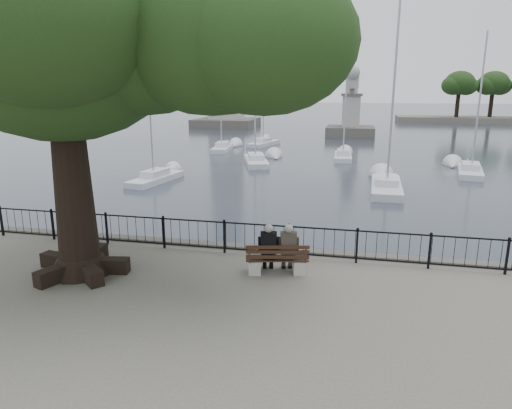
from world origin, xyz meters
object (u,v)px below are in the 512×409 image
(tree, at_px, (94,28))
(lion_monument, at_px, (351,119))
(bench, at_px, (277,263))
(person_left, at_px, (268,250))
(person_right, at_px, (288,250))
(lighthouse, at_px, (225,47))

(tree, distance_m, lion_monument, 50.21)
(bench, xyz_separation_m, person_left, (-0.26, 0.04, 0.34))
(tree, relative_size, lion_monument, 1.34)
(person_right, relative_size, lion_monument, 0.16)
(lighthouse, xyz_separation_m, lion_monument, (20.00, -12.07, -10.05))
(person_right, distance_m, lion_monument, 48.57)
(bench, height_order, person_left, person_left)
(tree, bearing_deg, person_left, 13.03)
(person_left, relative_size, person_right, 1.00)
(person_left, xyz_separation_m, lion_monument, (1.38, 48.68, 0.57))
(person_left, relative_size, lighthouse, 0.05)
(person_right, xyz_separation_m, tree, (-4.69, -1.08, 5.73))
(person_left, bearing_deg, lion_monument, 88.38)
(person_left, relative_size, lion_monument, 0.16)
(person_left, height_order, person_right, same)
(person_left, bearing_deg, lighthouse, 107.04)
(bench, distance_m, lion_monument, 48.74)
(lighthouse, bearing_deg, person_left, -72.96)
(person_right, distance_m, tree, 7.48)
(bench, relative_size, lion_monument, 0.20)
(person_right, height_order, lion_monument, lion_monument)
(lighthouse, bearing_deg, person_right, -72.47)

